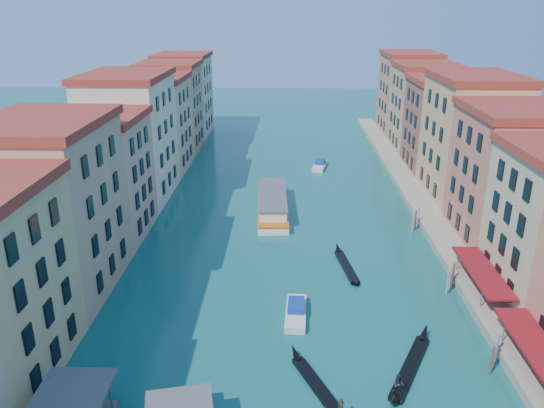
# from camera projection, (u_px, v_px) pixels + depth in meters

# --- Properties ---
(left_bank_palazzos) EXTENTS (12.80, 128.40, 21.00)m
(left_bank_palazzos) POSITION_uv_depth(u_px,v_px,m) (120.00, 151.00, 82.47)
(left_bank_palazzos) COLOR tan
(left_bank_palazzos) RESTS_ON ground
(right_bank_palazzos) EXTENTS (12.80, 128.40, 21.00)m
(right_bank_palazzos) POSITION_uv_depth(u_px,v_px,m) (482.00, 153.00, 81.19)
(right_bank_palazzos) COLOR #AF4D45
(right_bank_palazzos) RESTS_ON ground
(quay) EXTENTS (4.00, 140.00, 1.00)m
(quay) POSITION_uv_depth(u_px,v_px,m) (423.00, 209.00, 84.67)
(quay) COLOR #9D977E
(quay) RESTS_ON ground
(mooring_poles_right) EXTENTS (1.44, 54.24, 3.20)m
(mooring_poles_right) POSITION_uv_depth(u_px,v_px,m) (484.00, 337.00, 50.59)
(mooring_poles_right) COLOR #4E2C1A
(mooring_poles_right) RESTS_ON ground
(vaporetto_far) EXTENTS (5.34, 20.14, 2.97)m
(vaporetto_far) POSITION_uv_depth(u_px,v_px,m) (273.00, 203.00, 84.95)
(vaporetto_far) COLOR white
(vaporetto_far) RESTS_ON ground
(gondola_fore) EXTENTS (5.54, 10.77, 2.29)m
(gondola_fore) POSITION_uv_depth(u_px,v_px,m) (319.00, 387.00, 45.32)
(gondola_fore) COLOR black
(gondola_fore) RESTS_ON ground
(gondola_right) EXTENTS (6.66, 12.05, 2.59)m
(gondola_right) POSITION_uv_depth(u_px,v_px,m) (409.00, 367.00, 47.67)
(gondola_right) COLOR black
(gondola_right) RESTS_ON ground
(gondola_far) EXTENTS (2.54, 11.30, 1.60)m
(gondola_far) POSITION_uv_depth(u_px,v_px,m) (346.00, 265.00, 66.75)
(gondola_far) COLOR black
(gondola_far) RESTS_ON ground
(motorboat_mid) EXTENTS (2.44, 6.84, 1.40)m
(motorboat_mid) POSITION_uv_depth(u_px,v_px,m) (296.00, 311.00, 56.23)
(motorboat_mid) COLOR silver
(motorboat_mid) RESTS_ON ground
(motorboat_far) EXTENTS (3.58, 7.37, 1.47)m
(motorboat_far) POSITION_uv_depth(u_px,v_px,m) (320.00, 165.00, 107.85)
(motorboat_far) COLOR silver
(motorboat_far) RESTS_ON ground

